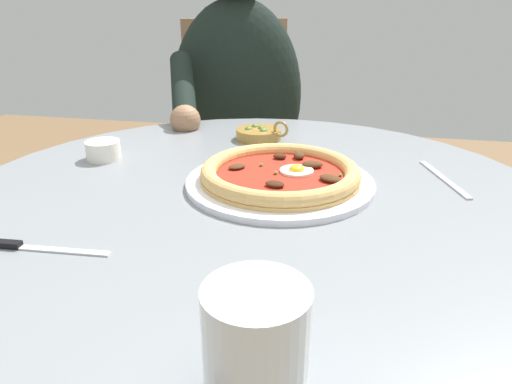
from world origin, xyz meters
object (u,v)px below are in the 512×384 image
object	(u,v)px
steak_knife	(12,245)
diner_person	(238,163)
water_glass	(256,353)
olive_pan	(259,134)
pizza_on_plate	(280,175)
cafe_chair_diner	(237,139)
dining_table	(254,275)
fork_utensil	(444,179)
ramekin_capers	(103,149)

from	to	relation	value
steak_knife	diner_person	xyz separation A→B (m)	(0.90, -0.05, -0.20)
water_glass	olive_pan	distance (m)	0.69
pizza_on_plate	cafe_chair_diner	world-z (taller)	cafe_chair_diner
diner_person	dining_table	bearing A→B (deg)	-163.74
dining_table	fork_utensil	world-z (taller)	fork_utensil
fork_utensil	cafe_chair_diner	distance (m)	0.88
dining_table	ramekin_capers	xyz separation A→B (m)	(0.09, 0.30, 0.17)
water_glass	steak_knife	bearing A→B (deg)	64.44
fork_utensil	pizza_on_plate	bearing A→B (deg)	107.16
steak_knife	fork_utensil	world-z (taller)	steak_knife
pizza_on_plate	olive_pan	distance (m)	0.26
water_glass	ramekin_capers	bearing A→B (deg)	38.89
pizza_on_plate	steak_knife	world-z (taller)	pizza_on_plate
dining_table	diner_person	bearing A→B (deg)	16.26
dining_table	water_glass	size ratio (longest dim) A/B	9.93
olive_pan	fork_utensil	xyz separation A→B (m)	(-0.17, -0.35, -0.01)
dining_table	fork_utensil	xyz separation A→B (m)	(0.11, -0.30, 0.16)
fork_utensil	cafe_chair_diner	bearing A→B (deg)	37.55
dining_table	pizza_on_plate	distance (m)	0.18
diner_person	olive_pan	bearing A→B (deg)	-159.32
fork_utensil	dining_table	bearing A→B (deg)	110.63
olive_pan	fork_utensil	size ratio (longest dim) A/B	0.71
water_glass	fork_utensil	world-z (taller)	water_glass
diner_person	cafe_chair_diner	bearing A→B (deg)	15.45
ramekin_capers	fork_utensil	bearing A→B (deg)	-88.10
olive_pan	diner_person	bearing A→B (deg)	20.68
olive_pan	ramekin_capers	bearing A→B (deg)	126.23
steak_knife	fork_utensil	xyz separation A→B (m)	(0.35, -0.54, -0.00)
water_glass	olive_pan	xyz separation A→B (m)	(0.67, 0.14, -0.03)
dining_table	fork_utensil	bearing A→B (deg)	-69.37
steak_knife	diner_person	distance (m)	0.92
water_glass	ramekin_capers	xyz separation A→B (m)	(0.49, 0.39, -0.02)
pizza_on_plate	ramekin_capers	xyz separation A→B (m)	(0.06, 0.34, 0.00)
water_glass	dining_table	bearing A→B (deg)	12.44
ramekin_capers	cafe_chair_diner	world-z (taller)	cafe_chair_diner
cafe_chair_diner	ramekin_capers	bearing A→B (deg)	174.02
ramekin_capers	olive_pan	size ratio (longest dim) A/B	0.53
olive_pan	water_glass	bearing A→B (deg)	-168.60
ramekin_capers	cafe_chair_diner	xyz separation A→B (m)	(0.71, -0.07, -0.17)
steak_knife	olive_pan	xyz separation A→B (m)	(0.51, -0.20, 0.01)
dining_table	diner_person	distance (m)	0.69
pizza_on_plate	diner_person	size ratio (longest dim) A/B	0.26
water_glass	cafe_chair_diner	size ratio (longest dim) A/B	0.10
fork_utensil	cafe_chair_diner	size ratio (longest dim) A/B	0.18
pizza_on_plate	water_glass	distance (m)	0.43
pizza_on_plate	cafe_chair_diner	size ratio (longest dim) A/B	0.32
ramekin_capers	cafe_chair_diner	size ratio (longest dim) A/B	0.07
dining_table	cafe_chair_diner	bearing A→B (deg)	16.12
dining_table	fork_utensil	distance (m)	0.35
steak_knife	olive_pan	world-z (taller)	olive_pan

